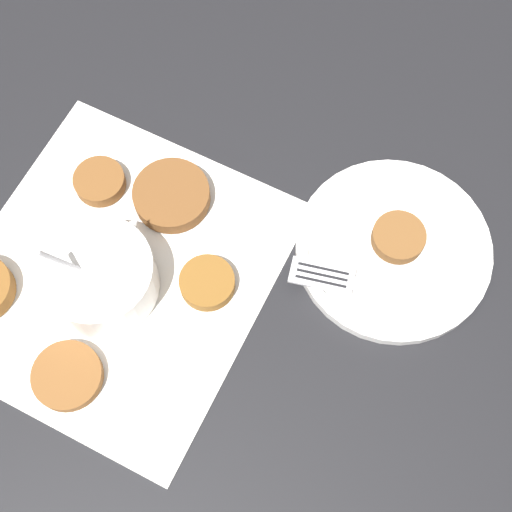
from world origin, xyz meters
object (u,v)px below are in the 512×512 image
object	(u,v)px
serving_plate	(394,248)
sauce_bowl	(103,275)
fork	(355,283)
fritter_on_plate	(398,237)

from	to	relation	value
serving_plate	sauce_bowl	bearing A→B (deg)	130.83
sauce_bowl	fork	size ratio (longest dim) A/B	0.73
sauce_bowl	fritter_on_plate	distance (m)	0.31
sauce_bowl	serving_plate	size ratio (longest dim) A/B	0.60
fritter_on_plate	sauce_bowl	bearing A→B (deg)	131.59
fork	sauce_bowl	bearing A→B (deg)	122.34
fritter_on_plate	fork	distance (m)	0.07
serving_plate	fork	world-z (taller)	fork
fritter_on_plate	fork	world-z (taller)	fritter_on_plate
sauce_bowl	serving_plate	bearing A→B (deg)	-49.17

